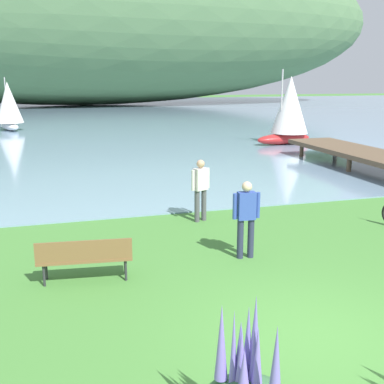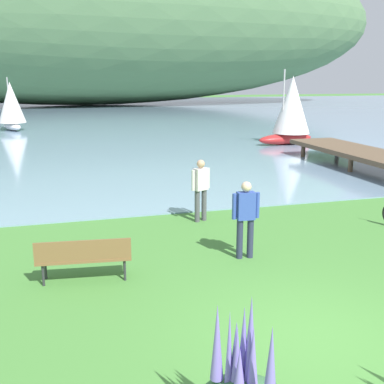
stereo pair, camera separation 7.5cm
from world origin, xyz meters
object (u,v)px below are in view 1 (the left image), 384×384
at_px(person_on_the_grass, 246,215).
at_px(sailboat_toward_hillside, 9,106).
at_px(sailboat_mid_bay, 289,109).
at_px(park_bench_near_camera, 85,256).
at_px(person_at_shoreline, 201,186).

height_order(person_on_the_grass, sailboat_toward_hillside, sailboat_toward_hillside).
xyz_separation_m(sailboat_mid_bay, sailboat_toward_hillside, (-16.39, 12.42, -0.20)).
relative_size(park_bench_near_camera, sailboat_toward_hillside, 0.48).
bearing_deg(person_at_shoreline, sailboat_mid_bay, 54.38).
bearing_deg(sailboat_toward_hillside, sailboat_mid_bay, -37.16).
distance_m(sailboat_mid_bay, sailboat_toward_hillside, 20.56).
xyz_separation_m(park_bench_near_camera, person_on_the_grass, (3.44, 0.31, 0.46)).
xyz_separation_m(person_at_shoreline, person_on_the_grass, (0.14, -2.89, 0.00)).
relative_size(park_bench_near_camera, person_at_shoreline, 1.08).
height_order(park_bench_near_camera, person_on_the_grass, person_on_the_grass).
bearing_deg(park_bench_near_camera, sailboat_mid_bay, 52.10).
bearing_deg(park_bench_near_camera, person_at_shoreline, 44.00).
bearing_deg(sailboat_mid_bay, person_on_the_grass, -120.12).
bearing_deg(sailboat_toward_hillside, person_on_the_grass, -76.23).
height_order(person_at_shoreline, sailboat_mid_bay, sailboat_mid_bay).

